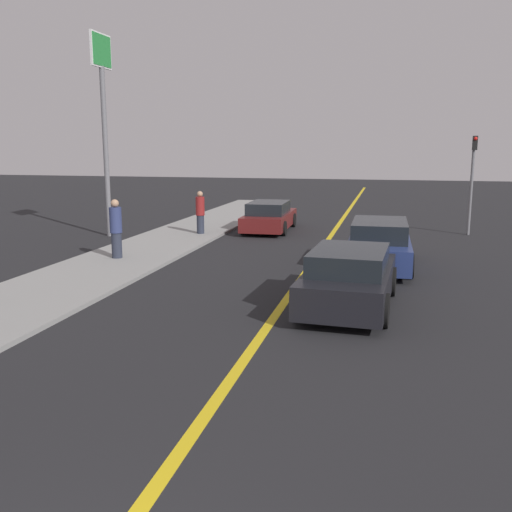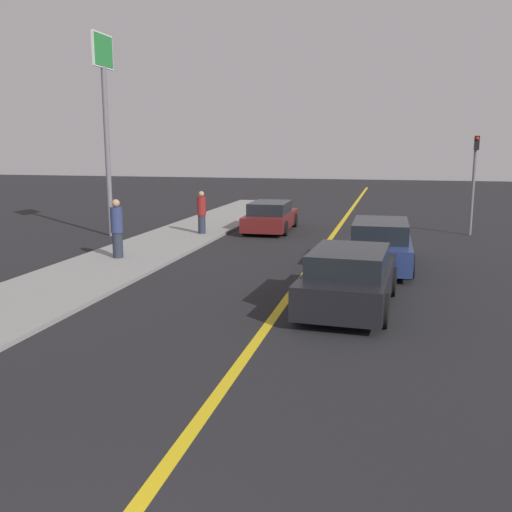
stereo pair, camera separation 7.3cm
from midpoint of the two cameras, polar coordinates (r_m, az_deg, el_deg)
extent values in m
cube|color=gold|center=(20.94, 7.08, 1.11)|extent=(0.20, 60.00, 0.01)
cube|color=gray|center=(21.13, -9.21, 1.27)|extent=(3.16, 33.34, 0.10)
cube|color=black|center=(12.88, 9.45, -2.74)|extent=(2.00, 4.24, 0.69)
cube|color=black|center=(12.56, 9.46, -0.38)|extent=(1.69, 2.37, 0.47)
cylinder|color=black|center=(14.29, 6.74, -2.09)|extent=(0.26, 0.71, 0.70)
cylinder|color=black|center=(14.10, 13.52, -2.50)|extent=(0.26, 0.71, 0.70)
cylinder|color=black|center=(11.84, 4.53, -4.80)|extent=(0.26, 0.71, 0.70)
cylinder|color=black|center=(11.62, 12.74, -5.35)|extent=(0.26, 0.71, 0.70)
cube|color=navy|center=(17.38, 12.40, 0.68)|extent=(1.82, 4.67, 0.69)
cube|color=black|center=(17.06, 12.46, 2.58)|extent=(1.58, 2.58, 0.53)
cylinder|color=black|center=(18.86, 9.89, 0.97)|extent=(0.23, 0.68, 0.68)
cylinder|color=black|center=(18.85, 14.97, 0.76)|extent=(0.23, 0.68, 0.68)
cylinder|color=black|center=(16.03, 9.31, -0.77)|extent=(0.23, 0.68, 0.68)
cylinder|color=black|center=(16.02, 15.29, -1.02)|extent=(0.23, 0.68, 0.68)
cube|color=maroon|center=(24.30, 1.59, 3.64)|extent=(1.81, 4.31, 0.59)
cube|color=black|center=(24.03, 1.49, 4.85)|extent=(1.56, 2.39, 0.49)
cylinder|color=black|center=(25.77, 0.36, 3.70)|extent=(0.23, 0.61, 0.60)
cylinder|color=black|center=(25.48, 3.95, 3.60)|extent=(0.23, 0.61, 0.60)
cylinder|color=black|center=(23.20, -1.00, 2.90)|extent=(0.23, 0.61, 0.60)
cylinder|color=black|center=(22.89, 2.97, 2.77)|extent=(0.23, 0.61, 0.60)
cylinder|color=#282D3D|center=(18.36, -13.55, 1.07)|extent=(0.32, 0.32, 0.80)
cylinder|color=navy|center=(18.25, -13.66, 3.53)|extent=(0.38, 0.38, 0.80)
sphere|color=tan|center=(18.19, -13.73, 5.15)|extent=(0.25, 0.25, 0.25)
cylinder|color=#282D3D|center=(22.94, -5.35, 3.18)|extent=(0.30, 0.30, 0.73)
cylinder|color=maroon|center=(22.85, -5.38, 5.00)|extent=(0.35, 0.35, 0.73)
sphere|color=tan|center=(22.81, -5.40, 6.20)|extent=(0.23, 0.23, 0.23)
cylinder|color=slate|center=(24.51, 20.97, 6.53)|extent=(0.12, 0.12, 3.94)
cube|color=black|center=(24.28, 21.30, 10.49)|extent=(0.18, 0.18, 0.55)
sphere|color=red|center=(24.20, 21.35, 10.88)|extent=(0.14, 0.14, 0.14)
cylinder|color=slate|center=(23.35, -14.55, 9.90)|extent=(0.20, 0.20, 6.53)
cube|color=silver|center=(23.62, -15.02, 19.23)|extent=(0.08, 1.49, 1.27)
cube|color=#238438|center=(23.62, -15.02, 19.23)|extent=(0.12, 1.37, 1.15)
camera|label=1|loc=(0.04, -89.84, 0.03)|focal=40.00mm
camera|label=2|loc=(0.04, 90.16, -0.03)|focal=40.00mm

